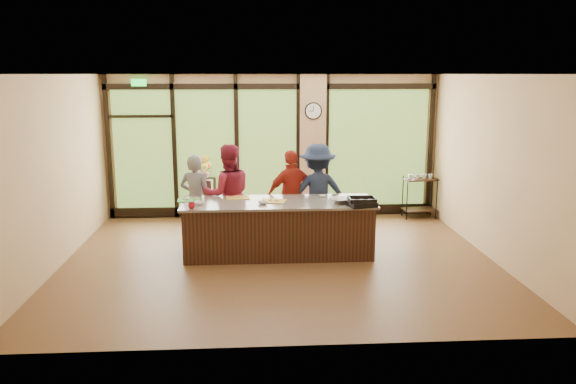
{
  "coord_description": "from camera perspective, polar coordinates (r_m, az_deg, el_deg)",
  "views": [
    {
      "loc": [
        -0.41,
        -8.81,
        3.0
      ],
      "look_at": [
        0.17,
        0.4,
        1.06
      ],
      "focal_mm": 35.0,
      "sensor_mm": 36.0,
      "label": 1
    }
  ],
  "objects": [
    {
      "name": "floor",
      "position": [
        9.32,
        -0.89,
        -6.89
      ],
      "size": [
        7.0,
        7.0,
        0.0
      ],
      "primitive_type": "plane",
      "color": "brown",
      "rests_on": "ground"
    },
    {
      "name": "bar_cart",
      "position": [
        12.18,
        13.23,
        0.03
      ],
      "size": [
        0.73,
        0.49,
        0.94
      ],
      "rotation": [
        0.0,
        0.0,
        0.15
      ],
      "color": "#321A10",
      "rests_on": "floor"
    },
    {
      "name": "cutting_board_center",
      "position": [
        9.64,
        -5.13,
        -0.59
      ],
      "size": [
        0.41,
        0.32,
        0.01
      ],
      "primitive_type": "cube",
      "rotation": [
        0.0,
        0.0,
        0.07
      ],
      "color": "gold",
      "rests_on": "countertop"
    },
    {
      "name": "cook_right",
      "position": [
        10.22,
        3.01,
        -0.05
      ],
      "size": [
        1.19,
        0.74,
        1.78
      ],
      "primitive_type": "imported",
      "rotation": [
        0.0,
        0.0,
        3.21
      ],
      "color": "#1A243B",
      "rests_on": "floor"
    },
    {
      "name": "prep_bowl_mid",
      "position": [
        9.17,
        -2.59,
        -1.08
      ],
      "size": [
        0.16,
        0.16,
        0.05
      ],
      "primitive_type": "imported",
      "rotation": [
        0.0,
        0.0,
        0.07
      ],
      "color": "white",
      "rests_on": "countertop"
    },
    {
      "name": "countertop",
      "position": [
        9.36,
        -0.99,
        -1.08
      ],
      "size": [
        3.2,
        1.1,
        0.04
      ],
      "primitive_type": "cube",
      "color": "gray",
      "rests_on": "island_base"
    },
    {
      "name": "red_ramekin",
      "position": [
        8.98,
        -9.77,
        -1.38
      ],
      "size": [
        0.12,
        0.12,
        0.09
      ],
      "primitive_type": "imported",
      "rotation": [
        0.0,
        0.0,
        0.04
      ],
      "color": "#A31023",
      "rests_on": "countertop"
    },
    {
      "name": "prep_bowl_near",
      "position": [
        9.24,
        -9.04,
        -1.13
      ],
      "size": [
        0.17,
        0.17,
        0.05
      ],
      "primitive_type": "imported",
      "rotation": [
        0.0,
        0.0,
        -0.13
      ],
      "color": "white",
      "rests_on": "countertop"
    },
    {
      "name": "flower_stand",
      "position": [
        11.89,
        -8.54,
        -0.71
      ],
      "size": [
        0.5,
        0.5,
        0.86
      ],
      "primitive_type": "cube",
      "rotation": [
        0.0,
        0.0,
        -0.17
      ],
      "color": "#321A10",
      "rests_on": "floor"
    },
    {
      "name": "ceiling",
      "position": [
        8.82,
        -0.95,
        11.88
      ],
      "size": [
        7.0,
        7.0,
        0.0
      ],
      "primitive_type": "plane",
      "rotation": [
        3.14,
        0.0,
        0.0
      ],
      "color": "white",
      "rests_on": "back_wall"
    },
    {
      "name": "mixing_bowl",
      "position": [
        9.28,
        5.43,
        -0.86
      ],
      "size": [
        0.4,
        0.4,
        0.08
      ],
      "primitive_type": "imported",
      "rotation": [
        0.0,
        0.0,
        0.18
      ],
      "color": "silver",
      "rests_on": "countertop"
    },
    {
      "name": "island_base",
      "position": [
        9.48,
        -0.98,
        -3.79
      ],
      "size": [
        3.1,
        1.0,
        0.88
      ],
      "primitive_type": "cube",
      "color": "#321A10",
      "rests_on": "floor"
    },
    {
      "name": "prep_bowl_far",
      "position": [
        9.7,
        3.54,
        -0.43
      ],
      "size": [
        0.13,
        0.13,
        0.03
      ],
      "primitive_type": "imported",
      "rotation": [
        0.0,
        0.0,
        -0.11
      ],
      "color": "white",
      "rests_on": "countertop"
    },
    {
      "name": "window_wall",
      "position": [
        11.89,
        -0.8,
        4.13
      ],
      "size": [
        6.9,
        0.12,
        3.0
      ],
      "color": "tan",
      "rests_on": "floor"
    },
    {
      "name": "flower_vase",
      "position": [
        11.78,
        -8.63,
        2.04
      ],
      "size": [
        0.37,
        0.37,
        0.29
      ],
      "primitive_type": "imported",
      "rotation": [
        0.0,
        0.0,
        0.37
      ],
      "color": "brown",
      "rests_on": "flower_stand"
    },
    {
      "name": "right_wall",
      "position": [
        9.76,
        20.09,
        2.32
      ],
      "size": [
        0.0,
        6.0,
        6.0
      ],
      "primitive_type": "plane",
      "rotation": [
        1.57,
        0.0,
        -1.57
      ],
      "color": "tan",
      "rests_on": "floor"
    },
    {
      "name": "cook_midright",
      "position": [
        10.11,
        0.42,
        -0.44
      ],
      "size": [
        1.06,
        0.66,
        1.68
      ],
      "primitive_type": "imported",
      "rotation": [
        0.0,
        0.0,
        3.41
      ],
      "color": "maroon",
      "rests_on": "floor"
    },
    {
      "name": "cook_midleft",
      "position": [
        10.04,
        -6.11,
        -0.25
      ],
      "size": [
        0.98,
        0.82,
        1.8
      ],
      "primitive_type": "imported",
      "rotation": [
        0.0,
        0.0,
        3.32
      ],
      "color": "maroon",
      "rests_on": "floor"
    },
    {
      "name": "cutting_board_left",
      "position": [
        9.58,
        -10.04,
        -0.81
      ],
      "size": [
        0.4,
        0.31,
        0.01
      ],
      "primitive_type": "cube",
      "rotation": [
        0.0,
        0.0,
        0.08
      ],
      "color": "#3B8D33",
      "rests_on": "countertop"
    },
    {
      "name": "wall_clock",
      "position": [
        11.77,
        2.58,
        8.23
      ],
      "size": [
        0.36,
        0.04,
        0.36
      ],
      "color": "black",
      "rests_on": "window_wall"
    },
    {
      "name": "cutting_board_right",
      "position": [
        9.35,
        -1.53,
        -0.93
      ],
      "size": [
        0.48,
        0.4,
        0.01
      ],
      "primitive_type": "cube",
      "rotation": [
        0.0,
        0.0,
        -0.25
      ],
      "color": "gold",
      "rests_on": "countertop"
    },
    {
      "name": "back_wall",
      "position": [
        11.92,
        -1.6,
        4.66
      ],
      "size": [
        7.0,
        0.0,
        7.0
      ],
      "primitive_type": "plane",
      "rotation": [
        1.57,
        0.0,
        0.0
      ],
      "color": "tan",
      "rests_on": "floor"
    },
    {
      "name": "cook_left",
      "position": [
        10.21,
        -9.36,
        -0.68
      ],
      "size": [
        0.68,
        0.54,
        1.62
      ],
      "primitive_type": "imported",
      "rotation": [
        0.0,
        0.0,
        2.85
      ],
      "color": "slate",
      "rests_on": "floor"
    },
    {
      "name": "left_wall",
      "position": [
        9.46,
        -22.62,
        1.84
      ],
      "size": [
        0.0,
        6.0,
        6.0
      ],
      "primitive_type": "plane",
      "rotation": [
        1.57,
        0.0,
        1.57
      ],
      "color": "tan",
      "rests_on": "floor"
    },
    {
      "name": "roasting_pan",
      "position": [
        9.08,
        7.51,
        -1.21
      ],
      "size": [
        0.5,
        0.43,
        0.08
      ],
      "primitive_type": "cube",
      "rotation": [
        0.0,
        0.0,
        0.25
      ],
      "color": "black",
      "rests_on": "countertop"
    }
  ]
}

